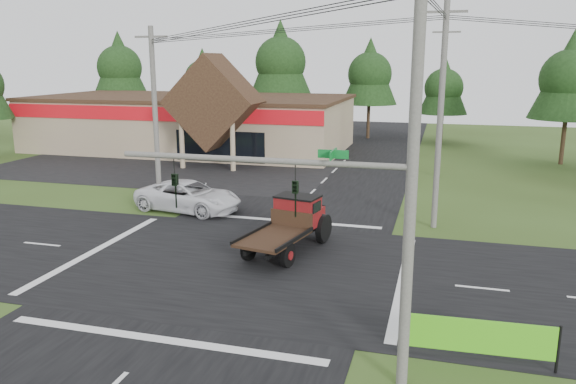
% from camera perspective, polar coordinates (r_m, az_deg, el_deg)
% --- Properties ---
extents(ground, '(120.00, 120.00, 0.00)m').
position_cam_1_polar(ground, '(24.53, -5.06, -7.34)').
color(ground, '#314317').
rests_on(ground, ground).
extents(road_ns, '(12.00, 120.00, 0.02)m').
position_cam_1_polar(road_ns, '(24.52, -5.06, -7.31)').
color(road_ns, black).
rests_on(road_ns, ground).
extents(road_ew, '(120.00, 12.00, 0.02)m').
position_cam_1_polar(road_ew, '(24.52, -5.06, -7.31)').
color(road_ew, black).
rests_on(road_ew, ground).
extents(parking_apron, '(28.00, 14.00, 0.02)m').
position_cam_1_polar(parking_apron, '(46.94, -13.02, 2.33)').
color(parking_apron, black).
rests_on(parking_apron, ground).
extents(cvs_building, '(30.40, 18.20, 9.19)m').
position_cam_1_polar(cvs_building, '(56.65, -9.62, 7.13)').
color(cvs_building, tan).
rests_on(cvs_building, ground).
extents(traffic_signal_mast, '(8.12, 0.24, 7.00)m').
position_cam_1_polar(traffic_signal_mast, '(14.77, 5.69, -3.20)').
color(traffic_signal_mast, '#595651').
rests_on(traffic_signal_mast, ground).
extents(utility_pole_nr, '(2.00, 0.30, 11.00)m').
position_cam_1_polar(utility_pole_nr, '(14.30, 12.46, 1.02)').
color(utility_pole_nr, '#595651').
rests_on(utility_pole_nr, ground).
extents(utility_pole_nw, '(2.00, 0.30, 10.50)m').
position_cam_1_polar(utility_pole_nw, '(33.77, -13.33, 7.42)').
color(utility_pole_nw, '#595651').
rests_on(utility_pole_nw, ground).
extents(utility_pole_ne, '(2.00, 0.30, 11.50)m').
position_cam_1_polar(utility_pole_ne, '(29.60, 15.21, 7.52)').
color(utility_pole_ne, '#595651').
rests_on(utility_pole_ne, ground).
extents(utility_pole_n, '(2.00, 0.30, 11.20)m').
position_cam_1_polar(utility_pole_n, '(43.57, 15.41, 8.99)').
color(utility_pole_n, '#595651').
rests_on(utility_pole_n, ground).
extents(tree_row_a, '(6.72, 6.72, 12.12)m').
position_cam_1_polar(tree_row_a, '(72.37, -16.76, 12.22)').
color(tree_row_a, '#332316').
rests_on(tree_row_a, ground).
extents(tree_row_b, '(5.60, 5.60, 10.10)m').
position_cam_1_polar(tree_row_b, '(69.47, -8.63, 11.49)').
color(tree_row_b, '#332316').
rests_on(tree_row_b, ground).
extents(tree_row_c, '(7.28, 7.28, 13.13)m').
position_cam_1_polar(tree_row_c, '(65.07, -0.77, 13.31)').
color(tree_row_c, '#332316').
rests_on(tree_row_c, ground).
extents(tree_row_d, '(6.16, 6.16, 11.11)m').
position_cam_1_polar(tree_row_d, '(64.01, 8.32, 11.98)').
color(tree_row_d, '#332316').
rests_on(tree_row_d, ground).
extents(tree_row_e, '(5.04, 5.04, 9.09)m').
position_cam_1_polar(tree_row_e, '(61.53, 15.56, 10.34)').
color(tree_row_e, '#332316').
rests_on(tree_row_e, ground).
extents(tree_side_ne, '(6.16, 6.16, 11.11)m').
position_cam_1_polar(tree_side_ne, '(52.42, 26.76, 10.50)').
color(tree_side_ne, '#332316').
rests_on(tree_side_ne, ground).
extents(antique_flatbed_truck, '(3.41, 6.22, 2.46)m').
position_cam_1_polar(antique_flatbed_truck, '(25.59, -0.18, -3.50)').
color(antique_flatbed_truck, '#5D0D10').
rests_on(antique_flatbed_truck, ground).
extents(roadside_banner, '(4.26, 0.31, 1.45)m').
position_cam_1_polar(roadside_banner, '(17.52, 18.92, -14.20)').
color(roadside_banner, '#4EBB18').
rests_on(roadside_banner, ground).
extents(white_pickup, '(6.65, 3.84, 1.74)m').
position_cam_1_polar(white_pickup, '(33.25, -10.07, -0.42)').
color(white_pickup, white).
rests_on(white_pickup, ground).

